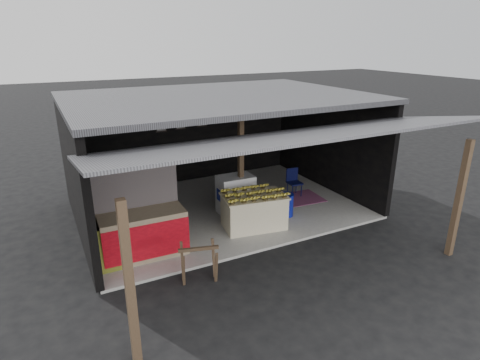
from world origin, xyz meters
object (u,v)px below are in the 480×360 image
neighbor_stall (143,232)px  water_barrel (286,205)px  white_crate (236,194)px  sawhorse (199,260)px  plastic_chair (293,180)px  banana_table (254,211)px

neighbor_stall → water_barrel: neighbor_stall is taller
white_crate → neighbor_stall: (-2.66, -1.06, 0.03)m
white_crate → sawhorse: (-1.97, -2.41, -0.10)m
neighbor_stall → sawhorse: neighbor_stall is taller
sawhorse → plastic_chair: 4.85m
neighbor_stall → sawhorse: size_ratio=2.24×
neighbor_stall → water_barrel: 3.72m
sawhorse → water_barrel: (3.01, 1.65, -0.12)m
plastic_chair → white_crate: bearing=-166.2°
white_crate → sawhorse: 3.12m
white_crate → water_barrel: (1.04, -0.76, -0.22)m
water_barrel → plastic_chair: (0.97, 1.10, 0.18)m
white_crate → sawhorse: white_crate is taller
banana_table → neighbor_stall: bearing=-168.5°
white_crate → neighbor_stall: size_ratio=0.56×
sawhorse → plastic_chair: size_ratio=1.01×
banana_table → water_barrel: bearing=20.1°
sawhorse → banana_table: bearing=51.9°
water_barrel → white_crate: bearing=143.8°
water_barrel → neighbor_stall: bearing=-175.3°
water_barrel → sawhorse: bearing=-151.2°
white_crate → sawhorse: size_ratio=1.25×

